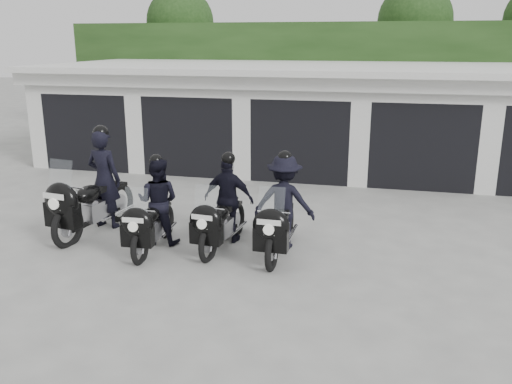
% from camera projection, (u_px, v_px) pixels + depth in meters
% --- Properties ---
extents(ground, '(80.00, 80.00, 0.00)m').
position_uv_depth(ground, '(247.00, 262.00, 9.34)').
color(ground, '#9E9E99').
rests_on(ground, ground).
extents(garage_block, '(16.40, 6.80, 2.96)m').
position_uv_depth(garage_block, '(313.00, 117.00, 16.49)').
color(garage_block, silver).
rests_on(garage_block, ground).
extents(background_vegetation, '(20.00, 3.90, 5.80)m').
position_uv_depth(background_vegetation, '(341.00, 65.00, 20.59)').
color(background_vegetation, '#1A3513').
rests_on(background_vegetation, ground).
extents(police_bike_a, '(0.96, 2.46, 2.15)m').
position_uv_depth(police_bike_a, '(94.00, 190.00, 10.59)').
color(police_bike_a, black).
rests_on(police_bike_a, ground).
extents(police_bike_b, '(0.82, 2.01, 1.75)m').
position_uv_depth(police_bike_b, '(155.00, 208.00, 9.86)').
color(police_bike_b, black).
rests_on(police_bike_b, ground).
extents(police_bike_c, '(1.02, 2.05, 1.78)m').
position_uv_depth(police_bike_c, '(225.00, 206.00, 9.94)').
color(police_bike_c, black).
rests_on(police_bike_c, ground).
extents(police_bike_d, '(1.12, 2.14, 1.86)m').
position_uv_depth(police_bike_d, '(282.00, 208.00, 9.65)').
color(police_bike_d, black).
rests_on(police_bike_d, ground).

